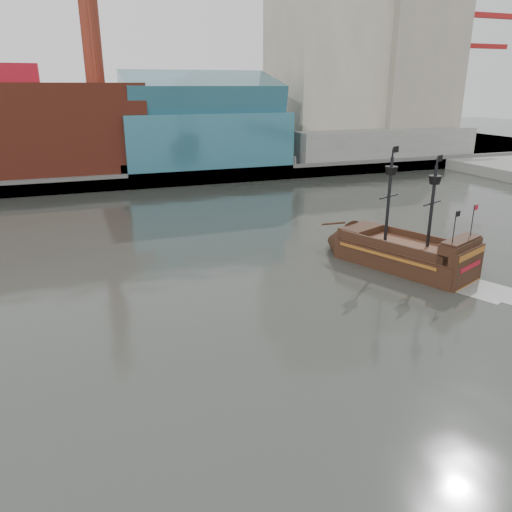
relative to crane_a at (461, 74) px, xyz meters
name	(u,v)px	position (x,y,z in m)	size (l,w,h in m)	color
ground	(338,377)	(-78.63, -82.00, -19.11)	(400.00, 400.00, 0.00)	#272A25
promenade_far	(136,159)	(-78.63, 10.00, -18.11)	(220.00, 60.00, 2.00)	slate
seawall	(158,180)	(-78.63, -19.50, -17.81)	(220.00, 1.00, 2.60)	#4C4C49
skyline	(158,43)	(-73.43, 2.56, 5.44)	(149.00, 45.00, 62.00)	brown
crane_a	(461,74)	(0.00, 0.00, 0.00)	(22.50, 4.00, 32.25)	slate
crane_b	(461,89)	(9.60, 10.00, -3.54)	(19.10, 4.00, 26.25)	slate
pirate_ship	(405,257)	(-63.27, -67.39, -18.01)	(10.74, 16.90, 12.20)	black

